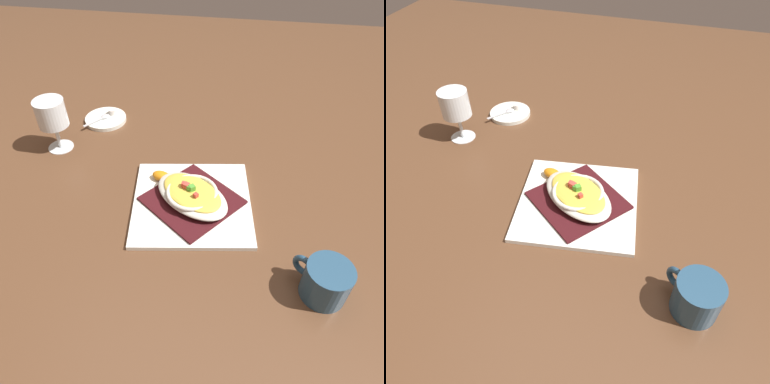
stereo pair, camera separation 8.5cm
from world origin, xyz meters
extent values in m
plane|color=brown|center=(0.00, 0.00, 0.00)|extent=(2.60, 2.60, 0.00)
cube|color=white|center=(0.00, 0.00, 0.01)|extent=(0.32, 0.32, 0.01)
cube|color=#3E1116|center=(0.00, 0.00, 0.01)|extent=(0.26, 0.26, 0.01)
ellipsoid|color=silver|center=(0.00, 0.00, 0.03)|extent=(0.21, 0.23, 0.03)
torus|color=silver|center=(0.00, 0.00, 0.04)|extent=(0.17, 0.17, 0.01)
ellipsoid|color=#E4C445|center=(0.00, 0.00, 0.04)|extent=(0.17, 0.19, 0.01)
cube|color=#CE4039|center=(-0.01, -0.02, 0.05)|extent=(0.01, 0.01, 0.01)
cube|color=green|center=(0.00, -0.01, 0.05)|extent=(0.01, 0.01, 0.01)
cube|color=#D04333|center=(0.02, 0.01, 0.05)|extent=(0.01, 0.01, 0.01)
cube|color=green|center=(0.00, 0.00, 0.05)|extent=(0.02, 0.02, 0.01)
cube|color=#D6483B|center=(-0.01, -0.01, 0.05)|extent=(0.02, 0.02, 0.01)
ellipsoid|color=#472360|center=(-0.06, -0.08, 0.01)|extent=(0.05, 0.06, 0.01)
ellipsoid|color=orange|center=(-0.06, -0.09, 0.02)|extent=(0.04, 0.06, 0.02)
cylinder|color=#294E6C|center=(0.20, 0.28, 0.04)|extent=(0.09, 0.09, 0.08)
torus|color=#294E6C|center=(0.17, 0.24, 0.04)|extent=(0.04, 0.04, 0.05)
cylinder|color=#4C2D14|center=(0.20, 0.28, 0.02)|extent=(0.07, 0.07, 0.03)
cylinder|color=white|center=(-0.17, -0.41, 0.00)|extent=(0.07, 0.07, 0.00)
cylinder|color=white|center=(-0.17, -0.41, 0.04)|extent=(0.01, 0.01, 0.07)
cylinder|color=white|center=(-0.17, -0.41, 0.11)|extent=(0.08, 0.08, 0.07)
cylinder|color=silver|center=(-0.17, -0.41, 0.09)|extent=(0.07, 0.07, 0.04)
cylinder|color=white|center=(-0.32, -0.32, 0.01)|extent=(0.13, 0.13, 0.01)
ellipsoid|color=silver|center=(-0.32, -0.32, 0.02)|extent=(0.04, 0.03, 0.01)
cube|color=silver|center=(-0.28, -0.35, 0.02)|extent=(0.06, 0.05, 0.00)
cylinder|color=white|center=(-0.34, -0.31, 0.02)|extent=(0.02, 0.02, 0.02)
camera|label=1|loc=(0.61, 0.10, 0.63)|focal=34.31mm
camera|label=2|loc=(0.59, 0.18, 0.63)|focal=34.31mm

